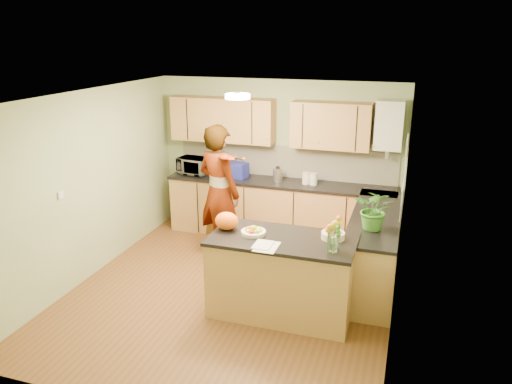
% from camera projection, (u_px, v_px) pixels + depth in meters
% --- Properties ---
extents(floor, '(4.50, 4.50, 0.00)m').
position_uv_depth(floor, '(232.00, 291.00, 6.44)').
color(floor, brown).
rests_on(floor, ground).
extents(ceiling, '(4.00, 4.50, 0.02)m').
position_uv_depth(ceiling, '(229.00, 96.00, 5.68)').
color(ceiling, silver).
rests_on(ceiling, wall_back).
extents(wall_back, '(4.00, 0.02, 2.50)m').
position_uv_depth(wall_back, '(279.00, 158.00, 8.10)').
color(wall_back, '#909F71').
rests_on(wall_back, floor).
extents(wall_front, '(4.00, 0.02, 2.50)m').
position_uv_depth(wall_front, '(132.00, 285.00, 4.02)').
color(wall_front, '#909F71').
rests_on(wall_front, floor).
extents(wall_left, '(0.02, 4.50, 2.50)m').
position_uv_depth(wall_left, '(90.00, 185.00, 6.64)').
color(wall_left, '#909F71').
rests_on(wall_left, floor).
extents(wall_right, '(0.02, 4.50, 2.50)m').
position_uv_depth(wall_right, '(401.00, 217.00, 5.48)').
color(wall_right, '#909F71').
rests_on(wall_right, floor).
extents(back_counter, '(3.64, 0.62, 0.94)m').
position_uv_depth(back_counter, '(279.00, 209.00, 8.04)').
color(back_counter, '#AA7444').
rests_on(back_counter, floor).
extents(right_counter, '(0.62, 2.24, 0.94)m').
position_uv_depth(right_counter, '(375.00, 249.00, 6.58)').
color(right_counter, '#AA7444').
rests_on(right_counter, floor).
extents(splashback, '(3.60, 0.02, 0.52)m').
position_uv_depth(splashback, '(285.00, 161.00, 8.07)').
color(splashback, white).
rests_on(splashback, back_counter).
extents(upper_cabinets, '(3.20, 0.34, 0.70)m').
position_uv_depth(upper_cabinets, '(266.00, 122.00, 7.81)').
color(upper_cabinets, '#AA7444').
rests_on(upper_cabinets, wall_back).
extents(boiler, '(0.40, 0.30, 0.86)m').
position_uv_depth(boiler, '(389.00, 125.00, 7.26)').
color(boiler, silver).
rests_on(boiler, wall_back).
extents(window_right, '(0.01, 1.30, 1.05)m').
position_uv_depth(window_right, '(404.00, 177.00, 5.93)').
color(window_right, silver).
rests_on(window_right, wall_right).
extents(light_switch, '(0.02, 0.09, 0.09)m').
position_uv_depth(light_switch, '(61.00, 195.00, 6.08)').
color(light_switch, silver).
rests_on(light_switch, wall_left).
extents(ceiling_lamp, '(0.30, 0.30, 0.07)m').
position_uv_depth(ceiling_lamp, '(238.00, 96.00, 5.96)').
color(ceiling_lamp, '#FFEABF').
rests_on(ceiling_lamp, ceiling).
extents(peninsula_island, '(1.67, 0.86, 0.96)m').
position_uv_depth(peninsula_island, '(282.00, 275.00, 5.83)').
color(peninsula_island, '#AA7444').
rests_on(peninsula_island, floor).
extents(fruit_dish, '(0.29, 0.29, 0.10)m').
position_uv_depth(fruit_dish, '(253.00, 231.00, 5.77)').
color(fruit_dish, beige).
rests_on(fruit_dish, peninsula_island).
extents(orange_bowl, '(0.27, 0.27, 0.16)m').
position_uv_depth(orange_bowl, '(333.00, 233.00, 5.64)').
color(orange_bowl, beige).
rests_on(orange_bowl, peninsula_island).
extents(flower_vase, '(0.25, 0.25, 0.45)m').
position_uv_depth(flower_vase, '(334.00, 225.00, 5.25)').
color(flower_vase, silver).
rests_on(flower_vase, peninsula_island).
extents(orange_bag, '(0.34, 0.31, 0.21)m').
position_uv_depth(orange_bag, '(227.00, 221.00, 5.90)').
color(orange_bag, orange).
rests_on(orange_bag, peninsula_island).
extents(papers, '(0.24, 0.33, 0.01)m').
position_uv_depth(papers, '(267.00, 246.00, 5.44)').
color(papers, white).
rests_on(papers, peninsula_island).
extents(violinist, '(0.86, 0.73, 1.99)m').
position_uv_depth(violinist, '(219.00, 193.00, 7.16)').
color(violinist, tan).
rests_on(violinist, floor).
extents(violin, '(0.60, 0.52, 0.15)m').
position_uv_depth(violin, '(226.00, 157.00, 6.72)').
color(violin, '#4F1204').
rests_on(violin, violinist).
extents(microwave, '(0.54, 0.40, 0.27)m').
position_uv_depth(microwave, '(194.00, 166.00, 8.28)').
color(microwave, silver).
rests_on(microwave, back_counter).
extents(blue_box, '(0.34, 0.28, 0.24)m').
position_uv_depth(blue_box, '(238.00, 170.00, 8.07)').
color(blue_box, navy).
rests_on(blue_box, back_counter).
extents(kettle, '(0.15, 0.15, 0.28)m').
position_uv_depth(kettle, '(278.00, 174.00, 7.88)').
color(kettle, silver).
rests_on(kettle, back_counter).
extents(jar_cream, '(0.14, 0.14, 0.18)m').
position_uv_depth(jar_cream, '(306.00, 178.00, 7.73)').
color(jar_cream, beige).
rests_on(jar_cream, back_counter).
extents(jar_white, '(0.13, 0.13, 0.18)m').
position_uv_depth(jar_white, '(314.00, 179.00, 7.69)').
color(jar_white, silver).
rests_on(jar_white, back_counter).
extents(potted_plant, '(0.53, 0.48, 0.51)m').
position_uv_depth(potted_plant, '(375.00, 209.00, 5.89)').
color(potted_plant, '#3B7C29').
rests_on(potted_plant, right_counter).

